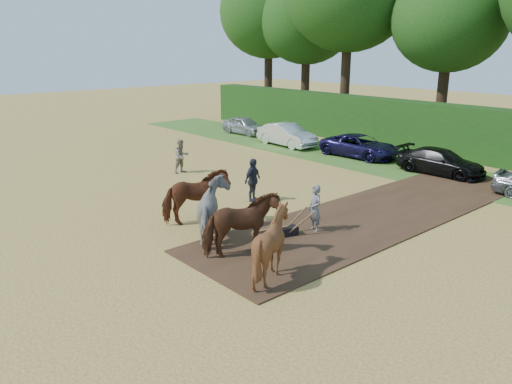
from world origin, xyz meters
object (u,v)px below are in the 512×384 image
Objects in this scene: spectator_near at (182,156)px; parked_cars at (465,167)px; spectator_far at (253,180)px; plough_team at (231,218)px.

spectator_near is 0.05× the size of parked_cars.
spectator_far is 0.26× the size of plough_team.
plough_team is 0.20× the size of parked_cars.
spectator_far reaches higher than parked_cars.
spectator_near is 0.25× the size of plough_team.
plough_team is at bearing -94.11° from parked_cars.
spectator_far is at bearing 131.11° from plough_team.
parked_cars is (0.97, 13.53, -0.32)m from plough_team.
spectator_far is 10.66m from parked_cars.
spectator_far is 4.98m from plough_team.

